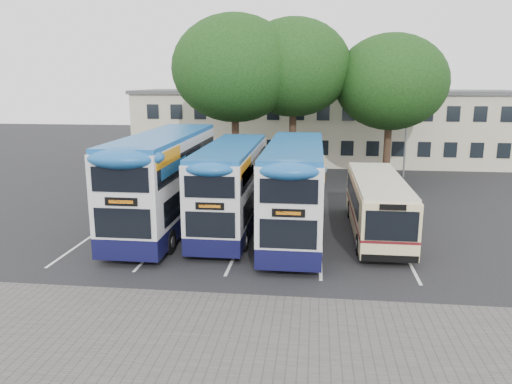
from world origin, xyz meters
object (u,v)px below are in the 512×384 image
Objects in this scene: tree_right at (391,82)px; bus_dd_right at (295,186)px; lamp_post at (408,108)px; bus_dd_left at (165,177)px; bus_single at (377,202)px; bus_dd_mid at (231,183)px; tree_left at (235,69)px; tree_mid at (294,68)px.

bus_dd_right is at bearing -113.77° from tree_right.
lamp_post is 0.82× the size of bus_dd_left.
bus_single is (-2.08, -12.51, -5.39)m from tree_right.
bus_dd_left is 1.22× the size of bus_single.
lamp_post reaches higher than bus_dd_left.
tree_right is 16.09m from bus_dd_mid.
lamp_post is 0.92× the size of bus_dd_mid.
bus_single is (10.03, 0.28, -1.01)m from bus_dd_left.
bus_dd_right is (4.58, -11.63, -5.43)m from tree_left.
bus_dd_mid is (-2.35, -12.05, -5.62)m from tree_mid.
bus_dd_right is (3.06, -0.86, 0.12)m from bus_dd_mid.
lamp_post is at bearing 47.02° from bus_dd_left.
bus_dd_right is at bearing -15.62° from bus_dd_mid.
tree_left reaches higher than bus_dd_right.
lamp_post is 15.26m from bus_single.
bus_dd_left is 1.07× the size of bus_dd_right.
tree_mid is 14.50m from bus_dd_left.
tree_right is 0.92× the size of bus_dd_left.
tree_mid is at bearing 78.98° from bus_dd_mid.
tree_left is at bearing 111.48° from bus_dd_right.
bus_dd_left is at bearing -175.36° from bus_dd_mid.
bus_dd_right is at bearing -86.84° from tree_mid.
bus_dd_mid is at bearing -101.02° from tree_mid.
bus_dd_mid is 0.95× the size of bus_dd_right.
bus_single is (4.53, -12.03, -6.35)m from tree_mid.
bus_dd_mid is at bearing -81.99° from tree_left.
bus_dd_right is 1.15× the size of bus_single.
lamp_post is at bearing 16.12° from tree_mid.
bus_single is at bearing -104.20° from lamp_post.
bus_dd_mid is at bearing -125.55° from tree_right.
tree_right is at bearing 4.17° from tree_mid.
tree_mid reaches higher than bus_dd_right.
tree_left is 1.03× the size of bus_dd_left.
lamp_post is 8.94m from tree_mid.
tree_left is at bearing -161.69° from tree_mid.
bus_dd_mid reaches higher than bus_single.
tree_right is at bearing -129.66° from lamp_post.
tree_right is (10.47, 1.76, -0.89)m from tree_left.
bus_dd_mid is (3.16, 0.26, -0.28)m from bus_dd_left.
tree_mid is 13.50m from bus_dd_mid.
tree_mid is at bearing 110.62° from bus_single.
tree_mid is 1.14× the size of bus_dd_mid.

